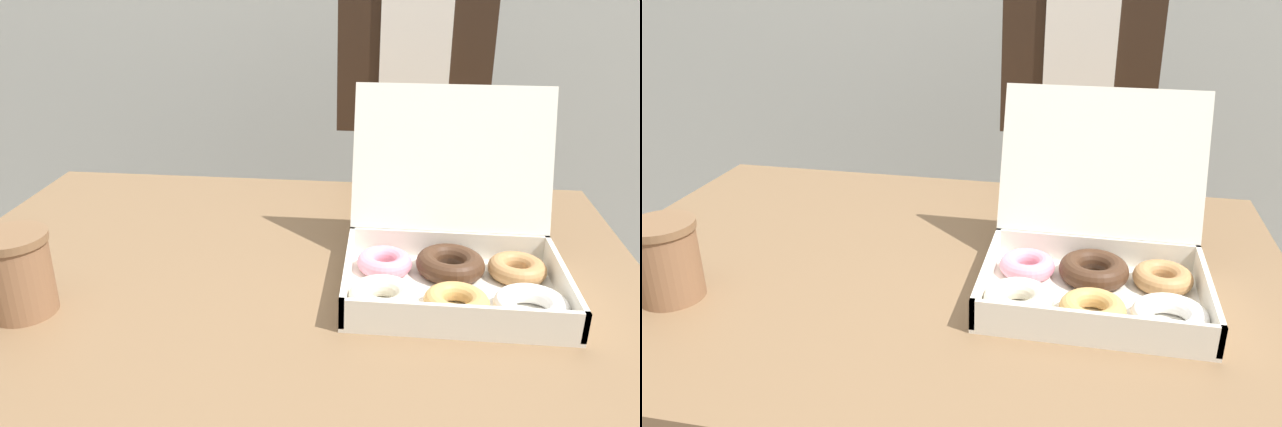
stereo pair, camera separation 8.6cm
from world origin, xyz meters
The scene contains 3 objects.
donut_box centered at (0.27, -0.04, 0.75)m, with size 0.35×0.34×0.29m.
coffee_cup centered at (-0.36, -0.18, 0.77)m, with size 0.10×0.10×0.12m.
person_customer centered at (0.22, 0.58, 0.91)m, with size 0.34×0.23×1.58m.
Camera 2 is at (0.25, -0.91, 1.20)m, focal length 35.00 mm.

